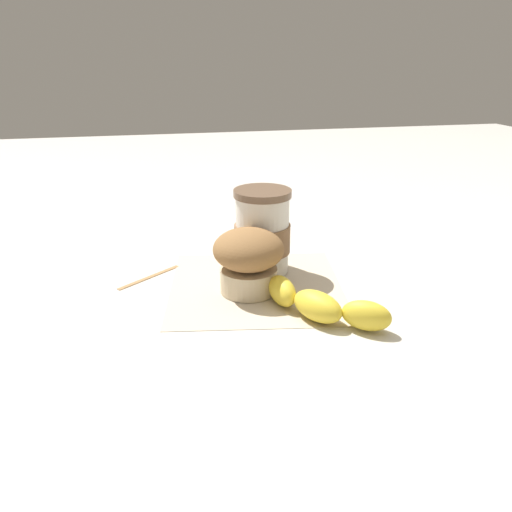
{
  "coord_description": "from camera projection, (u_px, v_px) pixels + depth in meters",
  "views": [
    {
      "loc": [
        0.63,
        -0.14,
        0.31
      ],
      "look_at": [
        0.0,
        0.0,
        0.05
      ],
      "focal_mm": 35.0,
      "sensor_mm": 36.0,
      "label": 1
    }
  ],
  "objects": [
    {
      "name": "muffin",
      "position": [
        249.0,
        258.0,
        0.68
      ],
      "size": [
        0.1,
        0.1,
        0.09
      ],
      "color": "beige",
      "rests_on": "paper_napkin"
    },
    {
      "name": "banana",
      "position": [
        320.0,
        304.0,
        0.62
      ],
      "size": [
        0.15,
        0.13,
        0.04
      ],
      "color": "yellow",
      "rests_on": "paper_napkin"
    },
    {
      "name": "ground_plane",
      "position": [
        256.0,
        286.0,
        0.71
      ],
      "size": [
        3.0,
        3.0,
        0.0
      ],
      "primitive_type": "plane",
      "color": "beige"
    },
    {
      "name": "wooden_stirrer",
      "position": [
        149.0,
        277.0,
        0.74
      ],
      "size": [
        0.07,
        0.09,
        0.0
      ],
      "primitive_type": "cube",
      "rotation": [
        0.0,
        0.0,
        5.36
      ],
      "color": "#9E7547",
      "rests_on": "ground_plane"
    },
    {
      "name": "paper_napkin",
      "position": [
        256.0,
        286.0,
        0.71
      ],
      "size": [
        0.28,
        0.28,
        0.0
      ],
      "primitive_type": "cube",
      "rotation": [
        0.0,
        0.0,
        -0.17
      ],
      "color": "beige",
      "rests_on": "ground_plane"
    },
    {
      "name": "coffee_cup",
      "position": [
        262.0,
        233.0,
        0.74
      ],
      "size": [
        0.08,
        0.08,
        0.13
      ],
      "color": "silver",
      "rests_on": "paper_napkin"
    }
  ]
}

